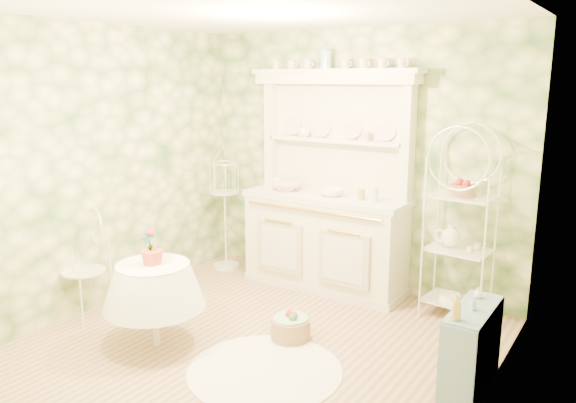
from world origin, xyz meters
The scene contains 22 objects.
floor centered at (0.00, 0.00, 0.00)m, with size 3.60×3.60×0.00m, color tan.
ceiling centered at (0.00, 0.00, 2.70)m, with size 3.60×3.60×0.00m, color white.
wall_left centered at (-1.80, 0.00, 1.35)m, with size 3.60×3.60×0.00m, color beige.
wall_right centered at (1.80, 0.00, 1.35)m, with size 3.60×3.60×0.00m, color beige.
wall_back centered at (0.00, 1.80, 1.35)m, with size 3.60×3.60×0.00m, color beige.
wall_front centered at (0.00, -1.80, 1.35)m, with size 3.60×3.60×0.00m, color beige.
kitchen_dresser centered at (-0.20, 1.52, 1.15)m, with size 1.87×0.61×2.29m, color white.
bakers_rack centered at (1.21, 1.53, 0.89)m, with size 0.55×0.40×1.78m, color white.
side_shelf centered at (1.68, 0.33, 0.30)m, with size 0.26×0.70×0.60m, color #6D83A3.
round_table centered at (-0.71, -0.44, 0.34)m, with size 0.62×0.62×0.67m, color white.
cafe_chair centered at (-1.68, -0.39, 0.46)m, with size 0.41×0.41×0.91m, color white.
birdcage_stand centered at (-1.49, 1.43, 0.75)m, with size 0.36×0.36×1.51m, color white.
floor_basket centered at (0.17, 0.27, 0.12)m, with size 0.36×0.36×0.23m, color #9E7551.
lace_rug centered at (0.31, -0.29, 0.00)m, with size 1.20×1.20×0.01m, color white.
bowl_floral centered at (-0.67, 1.50, 1.02)m, with size 0.31×0.31×0.08m, color white.
bowl_white centered at (-0.12, 1.50, 1.02)m, with size 0.25×0.25×0.08m, color white.
cup_left centered at (-0.55, 1.66, 1.61)m, with size 0.12×0.12×0.10m, color white.
cup_right centered at (0.17, 1.68, 1.61)m, with size 0.09×0.09×0.09m, color white.
potted_geranium centered at (-0.72, -0.44, 0.85)m, with size 0.16×0.11×0.31m, color #3F7238.
bottle_amber centered at (1.63, 0.06, 0.68)m, with size 0.07×0.07×0.18m, color #AD8439.
bottle_blue centered at (1.67, 0.29, 0.65)m, with size 0.04×0.04×0.10m, color #91BBDD.
bottle_glass centered at (1.65, 0.53, 0.65)m, with size 0.06×0.06×0.08m, color silver.
Camera 1 is at (2.61, -3.48, 2.20)m, focal length 35.00 mm.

